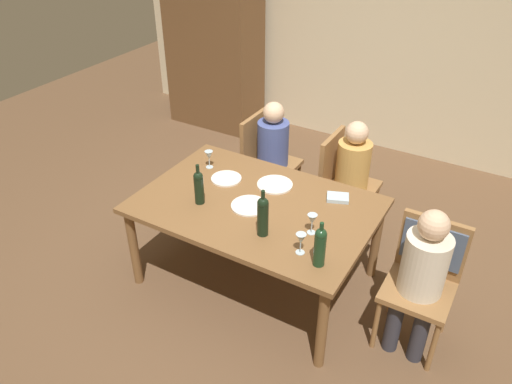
# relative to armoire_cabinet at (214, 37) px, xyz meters

# --- Properties ---
(ground_plane) EXTENTS (10.00, 10.00, 0.00)m
(ground_plane) POSITION_rel_armoire_cabinet_xyz_m (1.96, -2.33, -1.10)
(ground_plane) COLOR brown
(rear_room_partition) EXTENTS (6.40, 0.12, 2.70)m
(rear_room_partition) POSITION_rel_armoire_cabinet_xyz_m (1.96, 0.45, 0.25)
(rear_room_partition) COLOR beige
(rear_room_partition) RESTS_ON ground_plane
(armoire_cabinet) EXTENTS (1.18, 0.62, 2.18)m
(armoire_cabinet) POSITION_rel_armoire_cabinet_xyz_m (0.00, 0.00, 0.00)
(armoire_cabinet) COLOR brown
(armoire_cabinet) RESTS_ON ground_plane
(dining_table) EXTENTS (1.72, 1.17, 0.73)m
(dining_table) POSITION_rel_armoire_cabinet_xyz_m (1.96, -2.33, -0.44)
(dining_table) COLOR brown
(dining_table) RESTS_ON ground_plane
(chair_right_end) EXTENTS (0.44, 0.46, 0.92)m
(chair_right_end) POSITION_rel_armoire_cabinet_xyz_m (3.20, -2.21, -0.50)
(chair_right_end) COLOR olive
(chair_right_end) RESTS_ON ground_plane
(chair_far_right) EXTENTS (0.44, 0.44, 0.92)m
(chair_far_right) POSITION_rel_armoire_cabinet_xyz_m (2.26, -1.37, -0.56)
(chair_far_right) COLOR olive
(chair_far_right) RESTS_ON ground_plane
(chair_far_left) EXTENTS (0.44, 0.44, 0.92)m
(chair_far_left) POSITION_rel_armoire_cabinet_xyz_m (1.49, -1.37, -0.56)
(chair_far_left) COLOR olive
(chair_far_left) RESTS_ON ground_plane
(person_woman_host) EXTENTS (0.29, 0.33, 1.10)m
(person_woman_host) POSITION_rel_armoire_cabinet_xyz_m (3.20, -2.36, -0.46)
(person_woman_host) COLOR #33333D
(person_woman_host) RESTS_ON ground_plane
(person_man_bearded) EXTENTS (0.33, 0.29, 1.09)m
(person_man_bearded) POSITION_rel_armoire_cabinet_xyz_m (2.37, -1.37, -0.46)
(person_man_bearded) COLOR #33333D
(person_man_bearded) RESTS_ON ground_plane
(person_man_guest) EXTENTS (0.33, 0.29, 1.09)m
(person_man_guest) POSITION_rel_armoire_cabinet_xyz_m (1.60, -1.37, -0.46)
(person_man_guest) COLOR #33333D
(person_man_guest) RESTS_ON ground_plane
(wine_bottle_tall_green) EXTENTS (0.07, 0.07, 0.32)m
(wine_bottle_tall_green) POSITION_rel_armoire_cabinet_xyz_m (1.60, -2.53, -0.23)
(wine_bottle_tall_green) COLOR black
(wine_bottle_tall_green) RESTS_ON dining_table
(wine_bottle_dark_red) EXTENTS (0.08, 0.08, 0.35)m
(wine_bottle_dark_red) POSITION_rel_armoire_cabinet_xyz_m (2.18, -2.63, -0.21)
(wine_bottle_dark_red) COLOR black
(wine_bottle_dark_red) RESTS_ON dining_table
(wine_bottle_short_olive) EXTENTS (0.07, 0.07, 0.32)m
(wine_bottle_short_olive) POSITION_rel_armoire_cabinet_xyz_m (2.63, -2.71, -0.22)
(wine_bottle_short_olive) COLOR #19381E
(wine_bottle_short_olive) RESTS_ON dining_table
(wine_glass_near_left) EXTENTS (0.07, 0.07, 0.15)m
(wine_glass_near_left) POSITION_rel_armoire_cabinet_xyz_m (2.49, -2.67, -0.26)
(wine_glass_near_left) COLOR silver
(wine_glass_near_left) RESTS_ON dining_table
(wine_glass_centre) EXTENTS (0.07, 0.07, 0.15)m
(wine_glass_centre) POSITION_rel_armoire_cabinet_xyz_m (2.46, -2.45, -0.26)
(wine_glass_centre) COLOR silver
(wine_glass_centre) RESTS_ON dining_table
(wine_glass_near_right) EXTENTS (0.07, 0.07, 0.15)m
(wine_glass_near_right) POSITION_rel_armoire_cabinet_xyz_m (1.36, -2.07, -0.26)
(wine_glass_near_right) COLOR silver
(wine_glass_near_right) RESTS_ON dining_table
(dinner_plate_host) EXTENTS (0.27, 0.27, 0.01)m
(dinner_plate_host) POSITION_rel_armoire_cabinet_xyz_m (1.94, -2.39, -0.36)
(dinner_plate_host) COLOR white
(dinner_plate_host) RESTS_ON dining_table
(dinner_plate_guest_left) EXTENTS (0.24, 0.24, 0.01)m
(dinner_plate_guest_left) POSITION_rel_armoire_cabinet_xyz_m (1.59, -2.16, -0.36)
(dinner_plate_guest_left) COLOR white
(dinner_plate_guest_left) RESTS_ON dining_table
(dinner_plate_guest_right) EXTENTS (0.28, 0.28, 0.01)m
(dinner_plate_guest_right) POSITION_rel_armoire_cabinet_xyz_m (1.96, -2.05, -0.36)
(dinner_plate_guest_right) COLOR white
(dinner_plate_guest_right) RESTS_ON dining_table
(folded_napkin) EXTENTS (0.19, 0.17, 0.03)m
(folded_napkin) POSITION_rel_armoire_cabinet_xyz_m (2.46, -1.98, -0.35)
(folded_napkin) COLOR #ADC6D6
(folded_napkin) RESTS_ON dining_table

